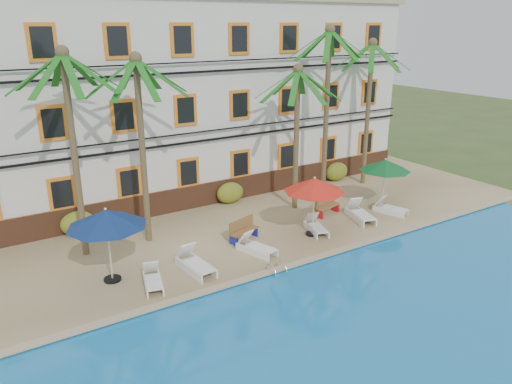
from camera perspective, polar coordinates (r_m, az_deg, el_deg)
ground at (r=20.80m, az=4.56°, el=-7.46°), size 100.00×100.00×0.00m
pool_deck at (r=24.57m, az=-2.44°, el=-2.86°), size 30.00×12.00×0.25m
swimming_pool at (r=16.51m, az=19.88°, el=-15.82°), size 26.00×12.00×0.20m
pool_coping at (r=20.05m, az=6.14°, el=-7.68°), size 30.00×0.35×0.06m
hotel_building at (r=27.54m, az=-7.90°, el=10.66°), size 25.40×6.44×10.22m
palm_a at (r=20.01m, az=-20.37°, el=6.96°), size 4.14×4.14×8.19m
palm_b at (r=20.69m, az=-13.06°, el=7.52°), size 4.14×4.14×7.89m
palm_c at (r=24.31m, az=4.69°, el=8.50°), size 4.14×4.14×7.14m
palm_d at (r=25.80m, az=8.14°, el=11.23°), size 4.14×4.14×8.88m
palm_e at (r=28.90m, az=12.80°, el=10.94°), size 4.14×4.14×8.18m
shrub_left at (r=23.39m, az=-19.71°, el=-3.37°), size 1.50×0.90×1.10m
shrub_mid at (r=25.95m, az=-2.98°, el=-0.09°), size 1.50×0.90×1.10m
shrub_right at (r=30.03m, az=9.20°, el=2.32°), size 1.50×0.90×1.10m
umbrella_blue at (r=18.24m, az=-16.74°, el=-2.93°), size 2.84×2.84×2.84m
umbrella_red at (r=21.57m, az=6.68°, el=0.76°), size 2.70×2.70×2.70m
umbrella_green at (r=25.73m, az=14.56°, el=2.95°), size 2.55×2.55×2.55m
lounger_a at (r=18.40m, az=-11.72°, el=-9.77°), size 1.00×1.75×0.78m
lounger_b at (r=19.16m, az=-6.99°, el=-8.09°), size 0.87×2.07×0.96m
lounger_c at (r=20.44m, az=0.00°, el=-6.26°), size 1.12×1.88×0.84m
lounger_d at (r=22.58m, az=6.85°, el=-3.93°), size 1.09×1.80×0.80m
lounger_e at (r=24.31m, az=11.79°, el=-2.41°), size 1.26×2.13×0.95m
lounger_f at (r=25.52m, az=15.07°, el=-1.76°), size 1.08×1.78×0.79m
bench_left at (r=21.57m, az=-1.56°, el=-4.32°), size 1.57×0.90×0.93m
bench_right at (r=24.62m, az=8.02°, el=-1.51°), size 1.57×0.79×0.93m
pool_ladder at (r=19.09m, az=2.35°, el=-9.11°), size 0.54×0.74×0.74m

